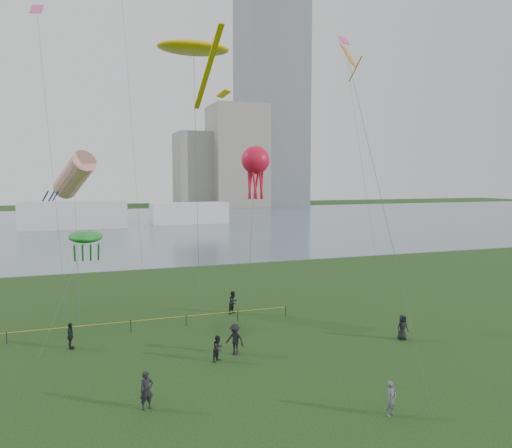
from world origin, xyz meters
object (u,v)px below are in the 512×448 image
object	(u,v)px
kite_stingray	(194,49)
kite_octopus	(255,161)
fence	(38,333)
kite_flyer	(391,399)

from	to	relation	value
kite_stingray	kite_octopus	distance (m)	9.29
kite_stingray	kite_octopus	bearing A→B (deg)	-8.75
fence	kite_stingray	world-z (taller)	kite_stingray
kite_flyer	kite_stingray	bearing A→B (deg)	85.03
fence	kite_stingray	xyz separation A→B (m)	(11.13, 0.90, 19.75)
fence	kite_flyer	bearing A→B (deg)	-46.29
fence	kite_octopus	xyz separation A→B (m)	(15.34, -0.65, 11.62)
kite_octopus	kite_flyer	bearing A→B (deg)	-90.27
kite_flyer	kite_stingray	size ratio (longest dim) A/B	0.08
kite_flyer	kite_octopus	distance (m)	19.91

